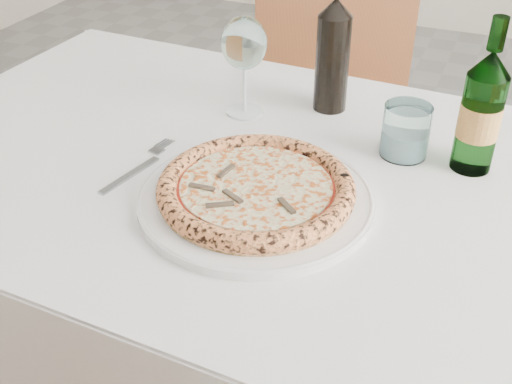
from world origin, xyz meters
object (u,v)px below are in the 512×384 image
pizza (256,188)px  wine_bottle (333,54)px  chair_far (336,90)px  wine_glass (244,45)px  dining_table (279,217)px  beer_bottle (481,112)px  plate (256,198)px  tumbler (405,134)px

pizza → wine_bottle: wine_bottle is taller
chair_far → pizza: chair_far is taller
wine_glass → dining_table: bearing=-50.9°
beer_bottle → wine_bottle: (-0.28, 0.12, 0.01)m
chair_far → plate: (0.13, -0.90, 0.23)m
wine_bottle → pizza: bearing=-90.7°
tumbler → wine_bottle: bearing=144.5°
wine_glass → wine_bottle: size_ratio=0.72×
plate → wine_glass: (-0.14, 0.27, 0.12)m
plate → wine_bottle: (0.00, 0.35, 0.10)m
pizza → wine_bottle: bearing=89.3°
dining_table → wine_bottle: bearing=89.0°
pizza → tumbler: tumbler is taller
beer_bottle → wine_glass: bearing=175.0°
chair_far → plate: 0.94m
chair_far → beer_bottle: (0.42, -0.67, 0.32)m
plate → dining_table: bearing=90.0°
dining_table → beer_bottle: size_ratio=5.65×
wine_glass → plate: bearing=-63.0°
wine_glass → tumbler: wine_glass is taller
pizza → chair_far: bearing=98.4°
chair_far → wine_glass: size_ratio=5.01×
beer_bottle → plate: bearing=-140.6°
chair_far → beer_bottle: size_ratio=3.69×
beer_bottle → tumbler: bearing=-179.5°
pizza → wine_glass: wine_glass is taller
dining_table → beer_bottle: 0.37m
wine_bottle → chair_far: bearing=104.0°
wine_glass → beer_bottle: 0.42m
chair_far → wine_glass: bearing=-90.2°
dining_table → wine_bottle: (0.00, 0.25, 0.20)m
tumbler → plate: bearing=-126.7°
beer_bottle → wine_bottle: 0.30m
wine_glass → beer_bottle: size_ratio=0.74×
wine_glass → beer_bottle: bearing=-5.0°
pizza → wine_bottle: size_ratio=1.15×
dining_table → beer_bottle: (0.28, 0.13, 0.19)m
wine_glass → pizza: bearing=-63.0°
dining_table → chair_far: size_ratio=1.53×
wine_bottle → beer_bottle: bearing=-23.1°
dining_table → chair_far: 0.83m
dining_table → tumbler: (0.17, 0.13, 0.13)m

